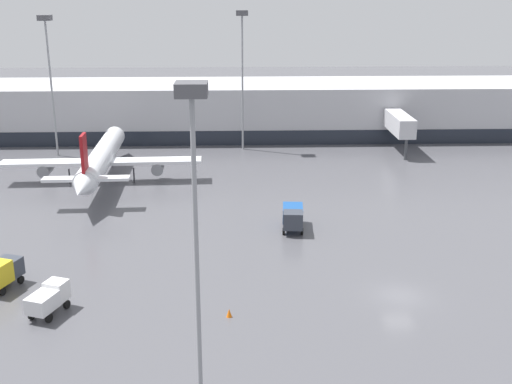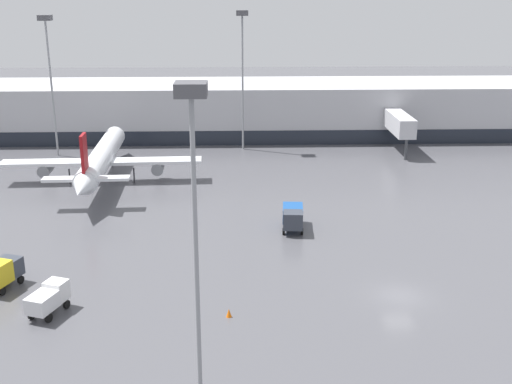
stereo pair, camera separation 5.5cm
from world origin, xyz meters
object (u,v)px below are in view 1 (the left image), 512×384
Objects in this scene: service_truck_0 at (0,272)px; apron_light_mast_2 at (48,48)px; parked_jet_0 at (101,158)px; apron_light_mast_1 at (242,43)px; apron_light_mast_3 at (194,159)px; service_truck_1 at (293,216)px; traffic_cone_1 at (229,313)px; service_truck_3 at (49,298)px.

apron_light_mast_2 reaches higher than service_truck_0.
apron_light_mast_2 is at bearing 31.88° from parked_jet_0.
apron_light_mast_3 is (-3.58, -64.13, -1.05)m from apron_light_mast_1.
apron_light_mast_1 is (-4.87, 35.55, 15.06)m from service_truck_1.
parked_jet_0 is at bearing -122.81° from service_truck_1.
apron_light_mast_1 is (18.86, 17.49, 13.30)m from parked_jet_0.
traffic_cone_1 is (-6.68, -18.93, -1.15)m from service_truck_1.
traffic_cone_1 is at bearing -85.92° from service_truck_0.
service_truck_1 is 27.58m from service_truck_3.
service_truck_0 is at bearing 164.01° from traffic_cone_1.
parked_jet_0 is 46.55× the size of traffic_cone_1.
parked_jet_0 reaches higher than traffic_cone_1.
service_truck_0 is 0.21× the size of apron_light_mast_2.
apron_light_mast_1 is 1.08× the size of apron_light_mast_3.
apron_light_mast_2 is at bearing 33.95° from service_truck_3.
apron_light_mast_1 is 1.02× the size of apron_light_mast_2.
parked_jet_0 is at bearing 15.35° from service_truck_0.
apron_light_mast_1 reaches higher than service_truck_1.
apron_light_mast_1 is at bearing 88.10° from traffic_cone_1.
service_truck_0 is 0.85× the size of service_truck_1.
service_truck_1 is (26.32, 13.30, -0.07)m from service_truck_0.
parked_jet_0 is 1.53× the size of apron_light_mast_2.
service_truck_1 is at bearing -44.18° from apron_light_mast_2.
service_truck_1 is 48.80m from apron_light_mast_2.
service_truck_0 is 48.53m from apron_light_mast_2.
service_truck_1 is 0.24× the size of apron_light_mast_1.
service_truck_0 is at bearing -81.24° from apron_light_mast_2.
parked_jet_0 is 29.88m from service_truck_1.
service_truck_3 is at bearing -76.16° from apron_light_mast_2.
apron_light_mast_2 is (-26.69, 51.36, 15.86)m from traffic_cone_1.
apron_light_mast_2 is (-9.64, 14.37, 12.95)m from parked_jet_0.
service_truck_3 is at bearing -177.58° from parked_jet_0.
service_truck_1 reaches higher than service_truck_3.
apron_light_mast_3 reaches higher than traffic_cone_1.
apron_light_mast_2 is 65.90m from apron_light_mast_3.
service_truck_3 is 0.20× the size of apron_light_mast_2.
traffic_cone_1 is 56.87m from apron_light_mast_1.
traffic_cone_1 is at bearing -91.90° from apron_light_mast_1.
service_truck_1 is 0.26× the size of apron_light_mast_3.
service_truck_3 is at bearing 139.57° from apron_light_mast_3.
service_truck_0 is at bearing 139.48° from apron_light_mast_3.
apron_light_mast_1 reaches higher than parked_jet_0.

